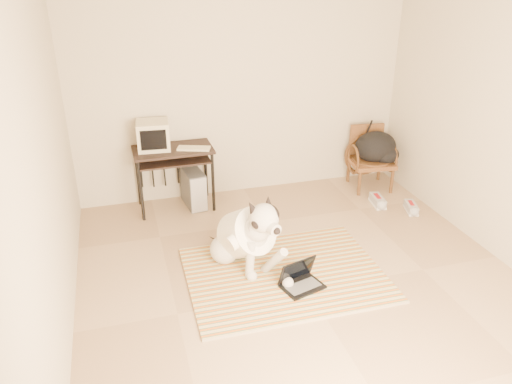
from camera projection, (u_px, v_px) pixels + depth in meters
name	position (u px, v px, depth m)	size (l,w,h in m)	color
floor	(308.00, 290.00, 4.46)	(4.50, 4.50, 0.00)	tan
wall_back	(242.00, 84.00, 5.84)	(4.50, 4.50, 0.00)	#BEB29B
wall_left	(42.00, 177.00, 3.38)	(4.50, 4.50, 0.00)	#BEB29B
rug	(285.00, 274.00, 4.67)	(1.82, 1.40, 0.02)	#C4621D
dog	(246.00, 236.00, 4.67)	(0.65, 1.06, 0.84)	silver
laptop	(300.00, 280.00, 4.47)	(0.42, 0.35, 0.25)	black
computer_desk	(173.00, 157.00, 5.66)	(0.90, 0.51, 0.74)	black
crt_monitor	(153.00, 135.00, 5.56)	(0.38, 0.37, 0.32)	beige
desk_keyboard	(194.00, 148.00, 5.60)	(0.36, 0.13, 0.02)	beige
pc_tower	(193.00, 188.00, 5.91)	(0.25, 0.49, 0.44)	#515254
rattan_chair	(370.00, 158.00, 6.34)	(0.57, 0.55, 0.78)	brown
backpack	(377.00, 148.00, 6.23)	(0.53, 0.45, 0.39)	black
sneaker_left	(378.00, 201.00, 5.99)	(0.16, 0.32, 0.11)	silver
sneaker_right	(411.00, 208.00, 5.84)	(0.19, 0.30, 0.10)	silver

